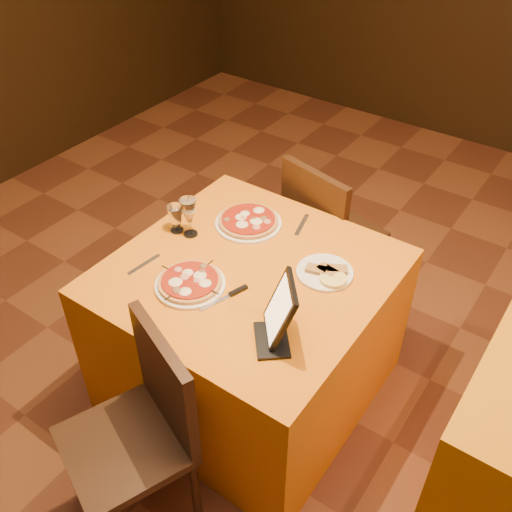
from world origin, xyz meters
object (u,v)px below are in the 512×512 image
Objects in this scene: main_table at (250,331)px; pizza_near at (190,283)px; chair_main_far at (335,233)px; pizza_far at (248,222)px; water_glass at (176,219)px; chair_main_near at (124,445)px; tablet at (280,310)px; wine_glass at (189,217)px.

pizza_near reaches higher than main_table.
pizza_far is (-0.19, -0.53, 0.31)m from chair_main_far.
water_glass is (-0.43, 0.03, 0.44)m from main_table.
chair_main_near is 3.73× the size of tablet.
main_table is 4.51× the size of tablet.
pizza_far is at bearing 126.21° from main_table.
water_glass is (-0.07, -0.01, -0.03)m from wine_glass.
chair_main_far is 7.00× the size of water_glass.
wine_glass is at bearing 172.45° from main_table.
chair_main_near is at bearing -66.64° from wine_glass.
pizza_near is at bearing -131.13° from tablet.
wine_glass is 0.08m from water_glass.
pizza_near is 0.39m from water_glass.
chair_main_near is 0.99m from wine_glass.
tablet is (0.30, -1.02, 0.41)m from chair_main_far.
wine_glass is (-0.22, 0.27, 0.08)m from pizza_near.
pizza_far is 0.28m from wine_glass.
water_glass is (-0.43, -0.76, 0.36)m from chair_main_far.
water_glass is at bearing 73.88° from chair_main_far.
tablet is at bearing -37.06° from main_table.
chair_main_far is at bearing 156.43° from tablet.
water_glass is at bearing -168.46° from wine_glass.
water_glass is 0.78m from tablet.
tablet is (0.66, -0.28, 0.03)m from wine_glass.
chair_main_near is 0.66m from pizza_near.
wine_glass reaches higher than chair_main_far.
pizza_near and pizza_far have the same top height.
pizza_near is at bearing -121.53° from main_table.
chair_main_near is 1.57m from chair_main_far.
chair_main_far reaches higher than pizza_near.
chair_main_near reaches higher than main_table.
main_table is 5.79× the size of wine_glass.
water_glass is 0.53× the size of tablet.
pizza_far is at bearing 122.29° from chair_main_near.
tablet reaches higher than water_glass.
pizza_far is (-0.19, 1.04, 0.31)m from chair_main_near.
main_table is 0.80m from chair_main_far.
chair_main_near is 3.18× the size of pizza_near.
chair_main_near is 1.10m from pizza_far.
pizza_far is at bearing 96.51° from pizza_near.
tablet reaches higher than chair_main_near.
pizza_far is at bearing 43.39° from water_glass.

